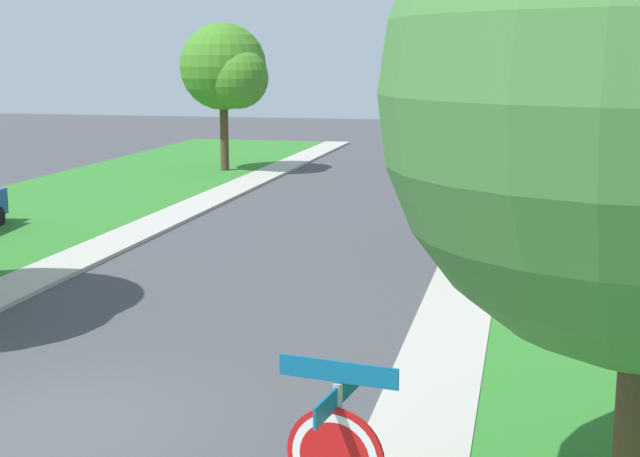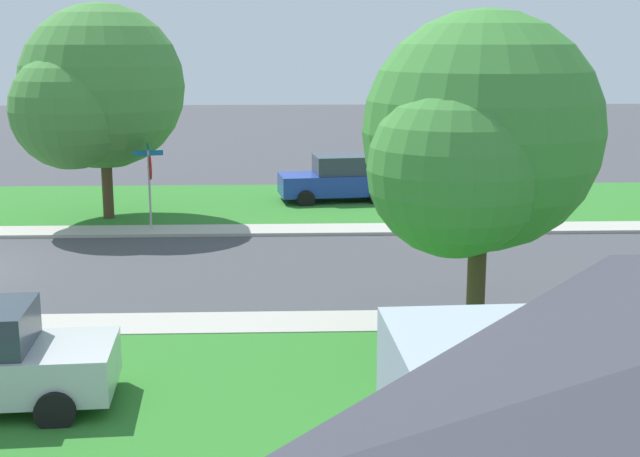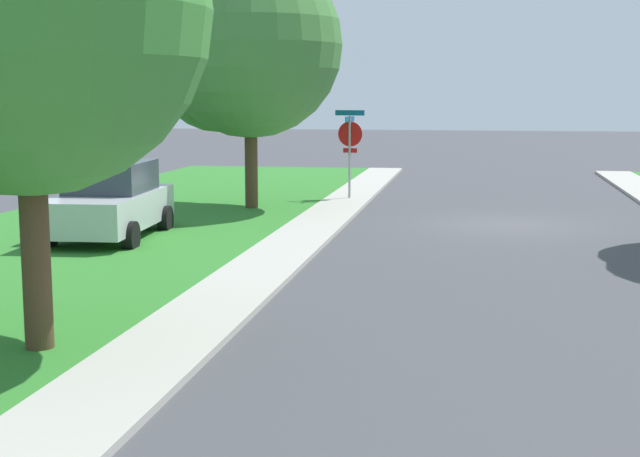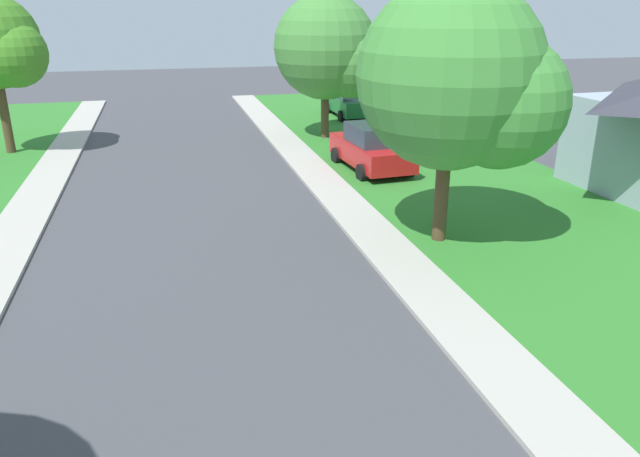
# 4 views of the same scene
# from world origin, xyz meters

# --- Properties ---
(ground_plane) EXTENTS (120.00, 120.00, 0.00)m
(ground_plane) POSITION_xyz_m (0.00, 0.00, 0.00)
(ground_plane) COLOR #424247
(sidewalk_east) EXTENTS (1.40, 56.00, 0.10)m
(sidewalk_east) POSITION_xyz_m (4.70, 12.00, 0.05)
(sidewalk_east) COLOR #ADA89E
(sidewalk_east) RESTS_ON ground
(stop_sign_near_corner) EXTENTS (0.91, 0.91, 2.77)m
(stop_sign_near_corner) POSITION_xyz_m (4.65, -4.47, 1.88)
(stop_sign_near_corner) COLOR #9E9EA3
(stop_sign_near_corner) RESTS_ON ground
(car_silver_across_road) EXTENTS (2.26, 4.41, 1.76)m
(car_silver_across_road) POSITION_xyz_m (8.88, 4.00, 0.87)
(car_silver_across_road) COLOR silver
(car_silver_across_road) RESTS_ON ground
(tree_across_left) EXTENTS (4.86, 4.52, 6.53)m
(tree_across_left) POSITION_xyz_m (6.46, 12.55, 4.12)
(tree_across_left) COLOR #4C3823
(tree_across_left) RESTS_ON ground
(tree_sidewalk_mid) EXTENTS (5.52, 5.13, 7.17)m
(tree_sidewalk_mid) POSITION_xyz_m (7.35, -1.91, 4.43)
(tree_sidewalk_mid) COLOR #4C3823
(tree_sidewalk_mid) RESTS_ON ground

